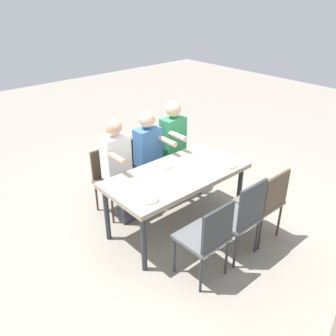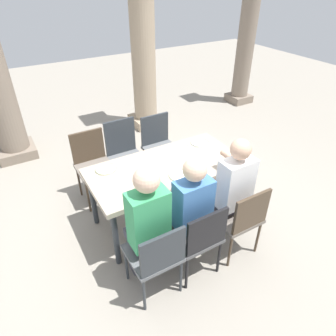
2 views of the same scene
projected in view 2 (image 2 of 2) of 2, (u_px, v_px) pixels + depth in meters
ground_plane at (167, 217)px, 3.78m from camera, size 16.00×16.00×0.00m
dining_table at (166, 171)px, 3.40m from camera, size 1.72×0.86×0.76m
chair_west_north at (93, 162)px, 3.84m from camera, size 0.44×0.44×0.91m
chair_west_south at (156, 255)px, 2.65m from camera, size 0.44×0.44×0.85m
chair_mid_north at (125, 152)px, 4.03m from camera, size 0.44×0.44×0.96m
chair_mid_south at (198, 236)px, 2.83m from camera, size 0.44×0.44×0.86m
chair_east_north at (159, 143)px, 4.25m from camera, size 0.44×0.44×0.91m
chair_east_south at (240, 217)px, 3.05m from camera, size 0.44×0.44×0.86m
diner_woman_green at (188, 210)px, 2.85m from camera, size 0.35×0.50×1.29m
diner_man_white at (230, 190)px, 3.09m from camera, size 0.35×0.49×1.31m
diner_guest_third at (146, 223)px, 2.66m from camera, size 0.35×0.50×1.34m
stone_column_centre at (143, 49)px, 5.20m from camera, size 0.55×0.55×2.87m
stone_column_far at (247, 38)px, 6.22m from camera, size 0.47×0.47×2.78m
plate_0 at (106, 169)px, 3.29m from camera, size 0.23×0.23×0.02m
fork_0 at (93, 174)px, 3.23m from camera, size 0.02×0.17×0.01m
spoon_0 at (119, 166)px, 3.36m from camera, size 0.02×0.17×0.01m
plate_1 at (180, 175)px, 3.19m from camera, size 0.23×0.23×0.02m
fork_1 at (167, 180)px, 3.13m from camera, size 0.03×0.17×0.01m
spoon_1 at (191, 172)px, 3.26m from camera, size 0.03×0.17×0.01m
plate_2 at (199, 143)px, 3.78m from camera, size 0.21×0.21×0.02m
fork_2 at (189, 146)px, 3.72m from camera, size 0.03×0.17×0.01m
spoon_2 at (209, 140)px, 3.84m from camera, size 0.03×0.17×0.01m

